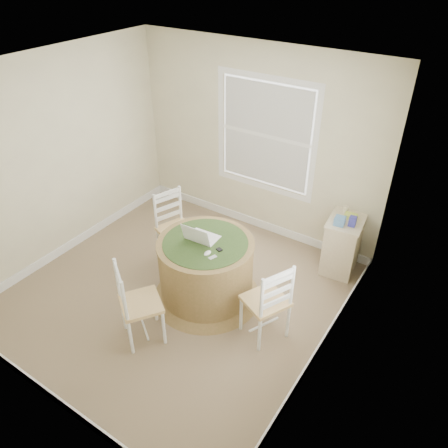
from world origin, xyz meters
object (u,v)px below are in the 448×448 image
Objects in this scene: chair_right at (266,300)px; corner_chest at (342,245)px; chair_left at (176,230)px; round_table at (206,268)px; laptop at (201,237)px; chair_near at (141,303)px.

chair_right reaches higher than corner_chest.
chair_right is at bearing -87.77° from chair_left.
round_table is 3.56× the size of laptop.
corner_chest is (0.27, 1.51, -0.10)m from chair_right.
laptop is 1.86m from corner_chest.
chair_left is 1.00× the size of chair_right.
chair_near is 1.00× the size of chair_right.
chair_near is 0.98m from laptop.
round_table is at bearing -67.75° from chair_near.
chair_left is 2.65× the size of laptop.
chair_right is 2.65× the size of laptop.
round_table is 0.87m from chair_right.
round_table is at bearing -96.71° from chair_left.
corner_chest is (1.85, 1.01, -0.10)m from chair_left.
chair_left is at bearing -30.64° from laptop.
chair_near is 2.61m from corner_chest.
round_table is 0.90m from chair_near.
corner_chest is (1.19, 1.35, -0.45)m from laptop.
laptop is at bearing -137.95° from corner_chest.
laptop reaches higher than round_table.
laptop reaches higher than chair_left.
chair_left is at bearing 172.35° from round_table.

